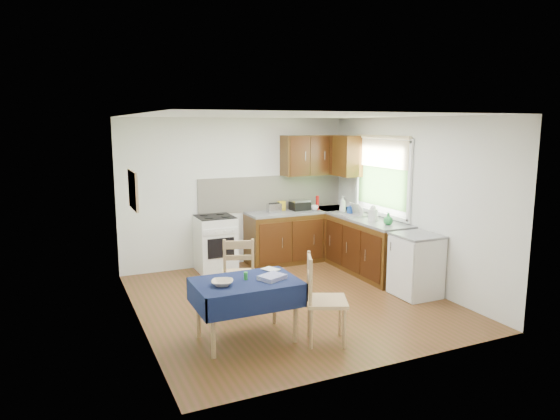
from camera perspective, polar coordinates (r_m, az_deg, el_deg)
name	(u,v)px	position (r m, az deg, el deg)	size (l,w,h in m)	color
floor	(290,300)	(6.97, 1.12, -10.28)	(4.20, 4.20, 0.00)	#513815
ceiling	(290,116)	(6.55, 1.20, 10.74)	(4.00, 4.20, 0.02)	white
wall_back	(237,192)	(8.57, -4.91, 2.09)	(4.00, 0.02, 2.50)	silver
wall_front	(385,245)	(4.88, 11.89, -3.95)	(4.00, 0.02, 2.50)	silver
wall_left	(136,223)	(6.07, -16.14, -1.43)	(0.02, 4.20, 2.50)	silver
wall_right	(411,201)	(7.71, 14.69, 0.95)	(0.02, 4.20, 2.50)	silver
base_cabinets	(330,241)	(8.52, 5.74, -3.57)	(1.90, 2.30, 0.86)	#331E09
worktop_back	(300,211)	(8.76, 2.27, -0.17)	(1.90, 0.60, 0.04)	slate
worktop_right	(368,220)	(8.11, 10.05, -1.11)	(0.60, 1.70, 0.04)	slate
worktop_corner	(332,209)	(9.06, 5.95, 0.13)	(0.60, 0.60, 0.04)	slate
splashback	(272,193)	(8.80, -0.88, 1.99)	(2.70, 0.02, 0.60)	silver
upper_cabinets	(324,155)	(8.87, 5.08, 6.24)	(1.20, 0.85, 0.70)	#331E09
stove	(215,243)	(8.28, -7.40, -3.80)	(0.60, 0.61, 0.92)	white
window	(382,171)	(8.20, 11.58, 4.40)	(0.04, 1.48, 1.26)	#325523
fridge	(416,265)	(7.28, 15.30, -6.11)	(0.58, 0.60, 0.89)	white
corkboard	(133,190)	(6.31, -16.42, 2.18)	(0.04, 0.62, 0.47)	#A47552
dining_table	(246,290)	(5.59, -3.91, -9.08)	(1.14, 0.77, 0.69)	#0E1339
chair_far	(239,272)	(6.49, -4.73, -7.04)	(0.55, 0.55, 0.98)	#A47552
chair_near	(322,296)	(5.57, 4.82, -9.82)	(0.58, 0.58, 0.99)	#A47552
toaster	(274,208)	(8.49, -0.68, 0.21)	(0.23, 0.14, 0.18)	#BCBCC1
sandwich_press	(300,205)	(8.78, 2.27, 0.58)	(0.31, 0.27, 0.18)	black
sauce_bottle	(317,203)	(8.84, 4.29, 0.84)	(0.06, 0.06, 0.25)	red
yellow_packet	(282,206)	(8.73, 0.18, 0.49)	(0.12, 0.08, 0.16)	yellow
dish_rack	(355,214)	(8.33, 8.57, -0.47)	(0.45, 0.34, 0.21)	gray
kettle	(373,214)	(7.89, 10.57, -0.46)	(0.15, 0.15, 0.25)	white
cup	(315,208)	(8.75, 3.99, 0.25)	(0.12, 0.12, 0.09)	white
soap_bottle_a	(343,204)	(8.64, 7.17, 0.68)	(0.11, 0.11, 0.28)	white
soap_bottle_b	(351,209)	(8.42, 8.08, 0.16)	(0.09, 0.09, 0.20)	#1B48A2
soap_bottle_c	(388,219)	(7.65, 12.27, -0.99)	(0.14, 0.14, 0.18)	#268E3F
plate_bowl	(222,283)	(5.42, -6.61, -8.26)	(0.23, 0.23, 0.06)	beige
book	(266,271)	(5.88, -1.56, -6.96)	(0.15, 0.20, 0.02)	white
spice_jar	(246,276)	(5.58, -3.94, -7.52)	(0.04, 0.04, 0.09)	green
tea_towel	(272,277)	(5.59, -0.91, -7.68)	(0.27, 0.21, 0.05)	navy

